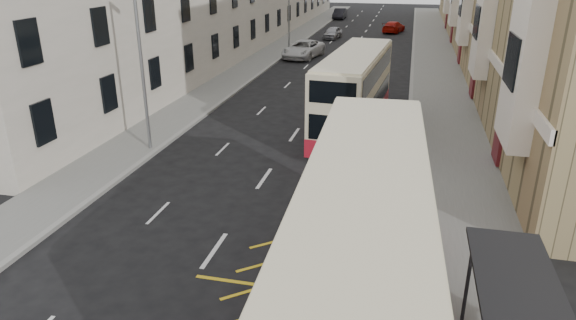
% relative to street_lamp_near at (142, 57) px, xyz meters
% --- Properties ---
extents(pavement_right, '(4.00, 120.00, 0.15)m').
position_rel_street_lamp_near_xyz_m(pavement_right, '(14.35, 18.00, -4.56)').
color(pavement_right, slate).
rests_on(pavement_right, ground).
extents(pavement_left, '(3.00, 120.00, 0.15)m').
position_rel_street_lamp_near_xyz_m(pavement_left, '(-1.15, 18.00, -4.56)').
color(pavement_left, slate).
rests_on(pavement_left, ground).
extents(kerb_right, '(0.25, 120.00, 0.15)m').
position_rel_street_lamp_near_xyz_m(kerb_right, '(12.35, 18.00, -4.56)').
color(kerb_right, gray).
rests_on(kerb_right, ground).
extents(kerb_left, '(0.25, 120.00, 0.15)m').
position_rel_street_lamp_near_xyz_m(kerb_left, '(0.35, 18.00, -4.56)').
color(kerb_left, gray).
rests_on(kerb_left, ground).
extents(road_markings, '(10.00, 110.00, 0.01)m').
position_rel_street_lamp_near_xyz_m(road_markings, '(6.35, 33.00, -4.63)').
color(road_markings, silver).
rests_on(road_markings, ground).
extents(guard_railing, '(0.06, 6.56, 1.01)m').
position_rel_street_lamp_near_xyz_m(guard_railing, '(12.60, -6.25, -3.78)').
color(guard_railing, red).
rests_on(guard_railing, pavement_right).
extents(street_lamp_near, '(0.93, 0.18, 8.00)m').
position_rel_street_lamp_near_xyz_m(street_lamp_near, '(0.00, 0.00, 0.00)').
color(street_lamp_near, slate).
rests_on(street_lamp_near, pavement_left).
extents(street_lamp_far, '(0.93, 0.18, 8.00)m').
position_rel_street_lamp_near_xyz_m(street_lamp_far, '(0.00, 30.00, 0.00)').
color(street_lamp_far, slate).
rests_on(street_lamp_far, pavement_left).
extents(double_decker_front, '(3.15, 12.00, 4.75)m').
position_rel_street_lamp_near_xyz_m(double_decker_front, '(11.35, -11.19, -2.22)').
color(double_decker_front, beige).
rests_on(double_decker_front, ground).
extents(double_decker_rear, '(3.25, 10.94, 4.30)m').
position_rel_street_lamp_near_xyz_m(double_decker_rear, '(9.32, 5.28, -2.45)').
color(double_decker_rear, beige).
rests_on(double_decker_rear, ground).
extents(pedestrian_far, '(1.07, 0.89, 1.70)m').
position_rel_street_lamp_near_xyz_m(pedestrian_far, '(12.81, -8.77, -3.63)').
color(pedestrian_far, black).
rests_on(pedestrian_far, pavement_right).
extents(white_van, '(3.60, 6.11, 1.59)m').
position_rel_street_lamp_near_xyz_m(white_van, '(2.25, 26.11, -3.84)').
color(white_van, silver).
rests_on(white_van, ground).
extents(car_silver, '(2.02, 4.10, 1.35)m').
position_rel_street_lamp_near_xyz_m(car_silver, '(3.13, 38.62, -3.96)').
color(car_silver, '#919398').
rests_on(car_silver, ground).
extents(car_dark, '(1.64, 4.66, 1.53)m').
position_rel_street_lamp_near_xyz_m(car_dark, '(1.15, 58.79, -3.87)').
color(car_dark, black).
rests_on(car_dark, ground).
extents(car_red, '(2.97, 5.04, 1.37)m').
position_rel_street_lamp_near_xyz_m(car_red, '(9.79, 45.46, -3.95)').
color(car_red, '#A60C04').
rests_on(car_red, ground).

